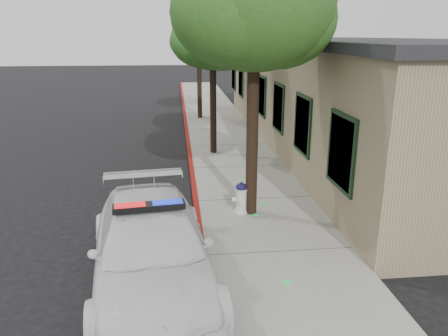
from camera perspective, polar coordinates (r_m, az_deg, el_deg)
ground at (r=8.93m, az=-3.17°, el=-12.30°), size 120.00×120.00×0.00m
sidewalk at (r=11.76m, az=3.82°, el=-4.38°), size 3.20×60.00×0.15m
red_curb at (r=11.60m, az=-3.72°, el=-4.66°), size 0.14×60.00×0.16m
clapboard_building at (r=18.33m, az=16.67°, el=9.38°), size 7.30×20.89×4.24m
police_car at (r=7.95m, az=-9.56°, el=-10.37°), size 2.65×5.33×1.61m
fire_hydrant at (r=10.67m, az=2.29°, el=-3.93°), size 0.45×0.39×0.79m
street_tree_near at (r=10.00m, az=4.15°, el=20.14°), size 3.74×3.49×6.39m
street_tree_mid at (r=15.78m, az=-1.47°, el=16.69°), size 3.01×2.85×5.45m
street_tree_far at (r=22.89m, az=-3.31°, el=16.45°), size 3.05×2.79×5.27m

